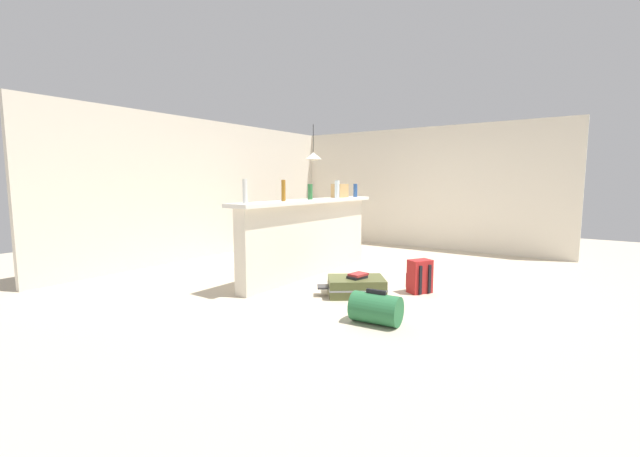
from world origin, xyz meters
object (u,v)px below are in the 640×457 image
at_px(bottle_white, 245,191).
at_px(dining_chair_near_partition, 334,227).
at_px(bottle_clear, 337,189).
at_px(book_stack, 358,276).
at_px(bottle_green, 310,192).
at_px(grocery_bag, 340,191).
at_px(suitcase_flat_olive, 356,286).
at_px(bottle_amber, 283,191).
at_px(dining_table, 314,219).
at_px(bottle_blue, 355,190).
at_px(pendant_lamp, 313,156).
at_px(backpack_red, 419,277).
at_px(duffel_bag_green, 376,308).

relative_size(bottle_white, dining_chair_near_partition, 0.32).
relative_size(bottle_clear, book_stack, 1.07).
relative_size(bottle_green, book_stack, 0.87).
height_order(grocery_bag, suitcase_flat_olive, grocery_bag).
bearing_deg(bottle_amber, dining_chair_near_partition, 16.58).
xyz_separation_m(bottle_green, book_stack, (-0.55, -1.12, -0.99)).
height_order(dining_chair_near_partition, book_stack, dining_chair_near_partition).
bearing_deg(bottle_green, dining_table, 34.20).
distance_m(bottle_white, bottle_blue, 2.51).
bearing_deg(dining_table, dining_chair_near_partition, -97.95).
bearing_deg(bottle_amber, suitcase_flat_olive, -86.56).
bearing_deg(bottle_clear, suitcase_flat_olive, -138.45).
height_order(bottle_green, bottle_clear, bottle_clear).
bearing_deg(bottle_amber, bottle_blue, -2.15).
height_order(dining_chair_near_partition, pendant_lamp, pendant_lamp).
distance_m(bottle_green, dining_table, 2.28).
bearing_deg(dining_table, book_stack, -135.12).
relative_size(bottle_amber, dining_table, 0.26).
bearing_deg(book_stack, suitcase_flat_olive, 68.52).
xyz_separation_m(pendant_lamp, suitcase_flat_olive, (-2.33, -2.33, -1.78)).
xyz_separation_m(grocery_bag, pendant_lamp, (0.95, 1.22, 0.65)).
relative_size(bottle_clear, backpack_red, 0.66).
bearing_deg(bottle_white, suitcase_flat_olive, -54.76).
bearing_deg(backpack_red, bottle_clear, 70.28).
distance_m(bottle_white, duffel_bag_green, 2.09).
distance_m(duffel_bag_green, backpack_red, 1.33).
height_order(bottle_white, dining_chair_near_partition, bottle_white).
bearing_deg(book_stack, bottle_green, 63.93).
distance_m(bottle_amber, bottle_blue, 1.80).
bearing_deg(dining_table, duffel_bag_green, -136.17).
relative_size(bottle_green, bottle_clear, 0.81).
height_order(bottle_green, grocery_bag, bottle_green).
bearing_deg(book_stack, pendant_lamp, 45.19).
xyz_separation_m(bottle_green, duffel_bag_green, (-1.30, -1.75, -1.09)).
height_order(bottle_white, bottle_amber, bottle_white).
bearing_deg(backpack_red, pendant_lamp, 58.90).
distance_m(bottle_white, bottle_green, 1.31).
bearing_deg(bottle_clear, bottle_white, 177.48).
height_order(bottle_blue, dining_chair_near_partition, bottle_blue).
bearing_deg(pendant_lamp, bottle_blue, -114.40).
xyz_separation_m(bottle_green, pendant_lamp, (1.79, 1.23, 0.65)).
height_order(bottle_green, pendant_lamp, pendant_lamp).
xyz_separation_m(duffel_bag_green, book_stack, (0.75, 0.63, 0.10)).
distance_m(grocery_bag, dining_table, 1.67).
height_order(dining_table, pendant_lamp, pendant_lamp).
height_order(bottle_amber, bottle_blue, bottle_amber).
bearing_deg(bottle_white, backpack_red, -51.51).
bearing_deg(dining_table, backpack_red, -121.46).
xyz_separation_m(backpack_red, book_stack, (-0.58, 0.56, 0.05)).
relative_size(bottle_green, dining_chair_near_partition, 0.24).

